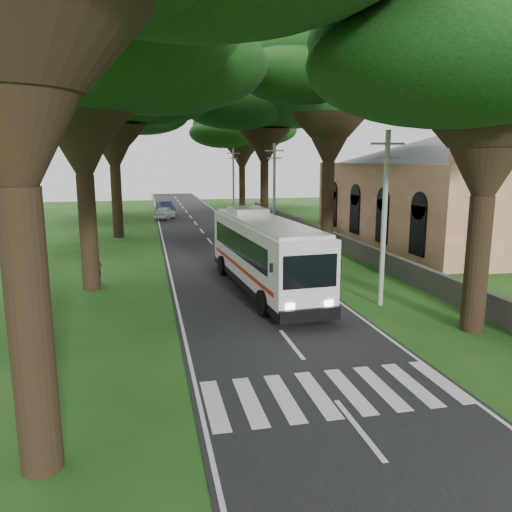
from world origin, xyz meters
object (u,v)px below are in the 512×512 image
(church, at_px, (437,182))
(distant_car_a, at_px, (165,213))
(pole_mid, at_px, (274,190))
(pole_near, at_px, (384,216))
(pole_far, at_px, (233,180))
(distant_car_b, at_px, (165,207))
(pedestrian, at_px, (98,268))
(coach_bus, at_px, (263,252))

(church, bearing_deg, distant_car_a, 134.79)
(church, xyz_separation_m, pole_mid, (-12.36, 4.45, -0.73))
(church, height_order, pole_near, church)
(pole_far, bearing_deg, distant_car_b, 160.41)
(distant_car_b, bearing_deg, pole_near, -91.59)
(pedestrian, bearing_deg, pole_mid, -38.17)
(pedestrian, bearing_deg, pole_far, -14.63)
(pole_mid, relative_size, distant_car_a, 1.94)
(distant_car_b, bearing_deg, pole_far, -32.01)
(pole_far, bearing_deg, distant_car_a, -157.99)
(pole_mid, distance_m, distant_car_b, 24.59)
(pole_far, height_order, pedestrian, pole_far)
(church, relative_size, distant_car_b, 5.45)
(coach_bus, bearing_deg, pole_near, -43.57)
(church, bearing_deg, pole_near, -128.50)
(distant_car_b, bearing_deg, pedestrian, -110.36)
(distant_car_b, height_order, pedestrian, pedestrian)
(church, relative_size, pedestrian, 13.12)
(coach_bus, height_order, distant_car_a, coach_bus)
(pole_mid, relative_size, distant_car_b, 1.82)
(pole_near, xyz_separation_m, pedestrian, (-13.23, 6.93, -3.27))
(pole_mid, xyz_separation_m, coach_bus, (-4.70, -16.08, -2.18))
(coach_bus, bearing_deg, pedestrian, 156.79)
(pole_far, xyz_separation_m, coach_bus, (-4.70, -36.08, -2.18))
(pole_near, bearing_deg, pedestrian, 152.36)
(pole_near, xyz_separation_m, distant_car_b, (-8.21, 42.92, -3.42))
(pole_near, height_order, distant_car_a, pole_near)
(pole_far, distance_m, pedestrian, 35.77)
(church, distance_m, distant_car_b, 34.50)
(church, bearing_deg, distant_car_b, 126.93)
(coach_bus, relative_size, distant_car_a, 3.08)
(pole_near, distance_m, distant_car_a, 37.70)
(pole_near, distance_m, coach_bus, 6.50)
(pole_mid, height_order, coach_bus, pole_mid)
(church, distance_m, pedestrian, 27.30)
(pole_mid, xyz_separation_m, pole_far, (0.00, 20.00, 0.00))
(distant_car_a, bearing_deg, distant_car_b, -73.01)
(pole_far, xyz_separation_m, distant_car_b, (-8.21, 2.92, -3.42))
(pole_mid, height_order, distant_car_b, pole_mid)
(pole_mid, distance_m, pedestrian, 18.88)
(distant_car_b, distance_m, pedestrian, 36.34)
(church, xyz_separation_m, pedestrian, (-25.60, -8.62, -3.99))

